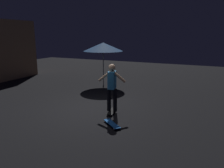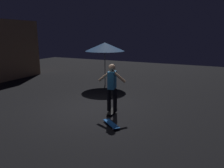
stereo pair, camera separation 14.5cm
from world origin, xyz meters
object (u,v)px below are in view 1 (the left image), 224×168
object	(u,v)px
patio_umbrella	(103,47)
skateboard_ridden	(112,111)
skater	(112,84)
skateboard_spare	(112,124)

from	to	relation	value
patio_umbrella	skateboard_ridden	xyz separation A→B (m)	(-3.71, -2.26, -2.02)
patio_umbrella	skater	distance (m)	4.46
skateboard_ridden	skater	world-z (taller)	skater
skateboard_ridden	skateboard_spare	size ratio (longest dim) A/B	1.09
patio_umbrella	skateboard_spare	world-z (taller)	patio_umbrella
patio_umbrella	skateboard_spare	distance (m)	5.78
skateboard_ridden	skateboard_spare	distance (m)	1.09
patio_umbrella	skater	size ratio (longest dim) A/B	1.38
patio_umbrella	skateboard_ridden	bearing A→B (deg)	-148.64
patio_umbrella	skateboard_ridden	size ratio (longest dim) A/B	2.87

